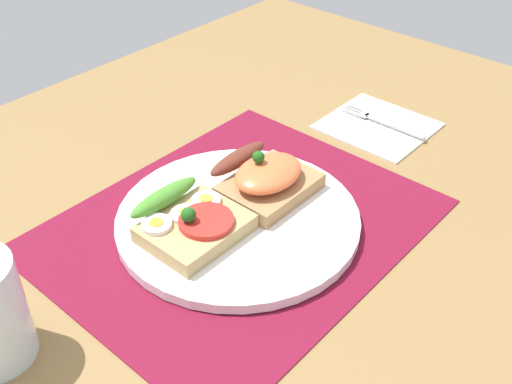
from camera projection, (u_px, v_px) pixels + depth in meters
The scene contains 7 objects.
ground_plane at pixel (238, 236), 69.48cm from camera, with size 120.00×90.00×3.20cm, color olive.
placemat at pixel (238, 224), 68.43cm from camera, with size 40.58×33.09×0.30cm, color maroon.
plate at pixel (238, 219), 68.00cm from camera, with size 26.87×26.87×1.17cm, color white.
sandwich_egg_tomato at pixel (191, 222), 64.53cm from camera, with size 10.39×9.96×4.01cm.
sandwich_salmon at pixel (264, 177), 70.02cm from camera, with size 10.60×9.55×5.62cm.
napkin at pixel (380, 126), 85.39cm from camera, with size 13.14×13.84×0.60cm, color white.
fork at pixel (380, 121), 85.68cm from camera, with size 1.62×12.94×0.32cm.
Camera 1 is at (-38.34, -36.34, 43.85)cm, focal length 43.24 mm.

